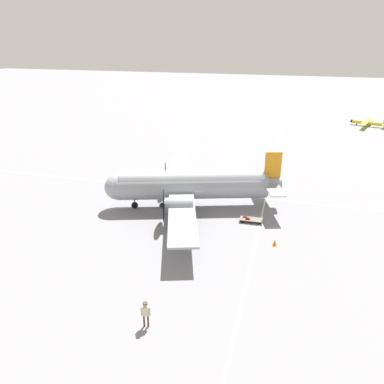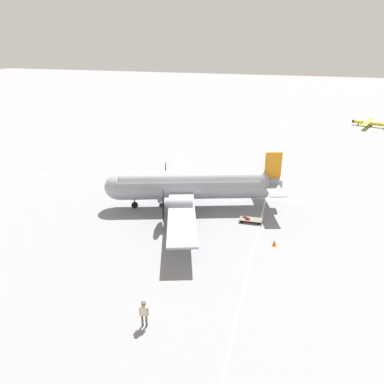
{
  "view_description": "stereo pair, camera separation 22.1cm",
  "coord_description": "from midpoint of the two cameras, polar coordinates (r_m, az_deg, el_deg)",
  "views": [
    {
      "loc": [
        -9.78,
        35.61,
        17.32
      ],
      "look_at": [
        0.0,
        0.0,
        1.79
      ],
      "focal_mm": 35.0,
      "sensor_mm": 36.0,
      "label": 1
    },
    {
      "loc": [
        -9.99,
        35.55,
        17.32
      ],
      "look_at": [
        0.0,
        0.0,
        1.79
      ],
      "focal_mm": 35.0,
      "sensor_mm": 36.0,
      "label": 2
    }
  ],
  "objects": [
    {
      "name": "apron_line_northsouth",
      "position": [
        39.63,
        10.43,
        -3.5
      ],
      "size": [
        0.16,
        120.0,
        0.01
      ],
      "color": "silver",
      "rests_on": "ground_plane"
    },
    {
      "name": "baggage_cart",
      "position": [
        37.99,
        8.86,
        -4.14
      ],
      "size": [
        2.28,
        1.12,
        0.56
      ],
      "rotation": [
        0.0,
        0.0,
        0.03
      ],
      "color": "#6B665B",
      "rests_on": "ground_plane"
    },
    {
      "name": "airliner_main",
      "position": [
        39.72,
        -0.82,
        1.11
      ],
      "size": [
        18.73,
        23.69,
        6.12
      ],
      "rotation": [
        0.0,
        0.0,
        0.31
      ],
      "color": "#9399A3",
      "rests_on": "ground_plane"
    },
    {
      "name": "suitcase_near_door",
      "position": [
        37.84,
        8.31,
        -4.26
      ],
      "size": [
        0.44,
        0.13,
        0.54
      ],
      "color": "maroon",
      "rests_on": "ground_plane"
    },
    {
      "name": "light_aircraft_distant",
      "position": [
        85.79,
        25.07,
        9.58
      ],
      "size": [
        6.87,
        8.97,
        1.8
      ],
      "rotation": [
        0.0,
        0.0,
        5.97
      ],
      "color": "yellow",
      "rests_on": "ground_plane"
    },
    {
      "name": "crew_foreground",
      "position": [
        25.01,
        -7.36,
        -17.63
      ],
      "size": [
        0.62,
        0.37,
        1.87
      ],
      "rotation": [
        0.0,
        0.0,
        3.36
      ],
      "color": "#473D2D",
      "rests_on": "ground_plane"
    },
    {
      "name": "apron_line_eastwest",
      "position": [
        44.65,
        1.34,
        -0.01
      ],
      "size": [
        120.0,
        0.16,
        0.01
      ],
      "color": "silver",
      "rests_on": "ground_plane"
    },
    {
      "name": "ground_plane",
      "position": [
        40.78,
        -0.16,
        -2.32
      ],
      "size": [
        300.0,
        300.0,
        0.0
      ],
      "primitive_type": "plane",
      "color": "gray"
    },
    {
      "name": "suitcase_upright_spare",
      "position": [
        38.24,
        7.92,
        -4.0
      ],
      "size": [
        0.47,
        0.15,
        0.46
      ],
      "color": "maroon",
      "rests_on": "ground_plane"
    },
    {
      "name": "traffic_cone",
      "position": [
        34.36,
        12.31,
        -7.55
      ],
      "size": [
        0.42,
        0.42,
        0.55
      ],
      "color": "orange",
      "rests_on": "ground_plane"
    }
  ]
}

